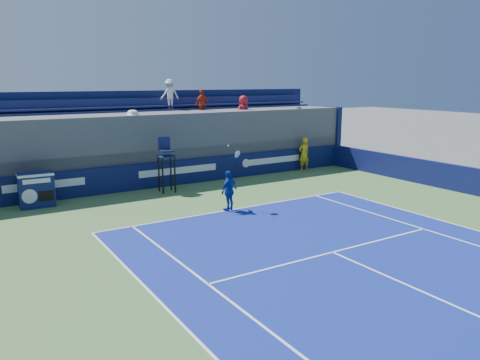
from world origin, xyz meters
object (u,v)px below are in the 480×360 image
ball_person (304,154)px  match_clock (36,189)px  umpire_chair (166,158)px  tennis_player (229,191)px

ball_person → match_clock: bearing=3.6°
match_clock → umpire_chair: umpire_chair is taller
ball_person → umpire_chair: 8.51m
umpire_chair → tennis_player: bearing=-79.2°
match_clock → ball_person: bearing=1.4°
umpire_chair → ball_person: bearing=4.6°
match_clock → tennis_player: (6.17, -4.48, 0.06)m
umpire_chair → tennis_player: 4.29m
ball_person → tennis_player: 9.07m
match_clock → tennis_player: 7.63m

